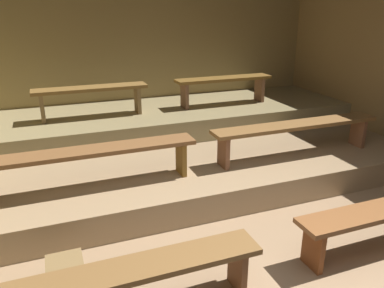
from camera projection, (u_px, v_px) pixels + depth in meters
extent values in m
cube|color=#8B6E51|center=(195.00, 189.00, 4.66)|extent=(6.53, 5.14, 0.08)
cube|color=olive|center=(145.00, 67.00, 6.19)|extent=(6.53, 0.06, 2.23)
cube|color=#917757|center=(177.00, 155.00, 5.17)|extent=(5.73, 3.01, 0.31)
cube|color=#867751|center=(161.00, 119.00, 5.71)|extent=(5.73, 1.55, 0.31)
cube|color=brown|center=(134.00, 269.00, 2.57)|extent=(1.82, 0.29, 0.04)
cube|color=brown|center=(237.00, 268.00, 2.91)|extent=(0.05, 0.23, 0.37)
cube|color=brown|center=(313.00, 248.00, 3.14)|extent=(0.05, 0.23, 0.37)
cube|color=brown|center=(88.00, 151.00, 3.78)|extent=(2.19, 0.29, 0.04)
cube|color=brown|center=(181.00, 158.00, 4.18)|extent=(0.05, 0.23, 0.37)
cube|color=brown|center=(297.00, 125.00, 4.61)|extent=(2.19, 0.29, 0.04)
cube|color=brown|center=(224.00, 152.00, 4.35)|extent=(0.05, 0.23, 0.37)
cube|color=brown|center=(358.00, 132.00, 5.01)|extent=(0.05, 0.23, 0.37)
cube|color=brown|center=(90.00, 88.00, 5.12)|extent=(1.51, 0.29, 0.04)
cube|color=brown|center=(42.00, 108.00, 4.98)|extent=(0.05, 0.23, 0.37)
cube|color=brown|center=(138.00, 100.00, 5.41)|extent=(0.05, 0.23, 0.37)
cube|color=brown|center=(224.00, 79.00, 5.79)|extent=(1.51, 0.29, 0.04)
cube|color=brown|center=(185.00, 96.00, 5.65)|extent=(0.05, 0.23, 0.37)
cube|color=brown|center=(259.00, 89.00, 6.07)|extent=(0.05, 0.23, 0.37)
cube|color=brown|center=(66.00, 276.00, 2.89)|extent=(0.27, 0.27, 0.27)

